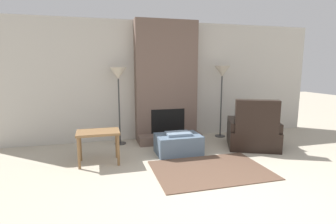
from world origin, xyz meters
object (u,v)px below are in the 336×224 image
(armchair, at_px, (253,134))
(side_table, at_px, (98,136))
(floor_lamp_right, at_px, (222,75))
(ottoman, at_px, (178,144))
(floor_lamp_left, at_px, (118,77))

(armchair, height_order, side_table, armchair)
(armchair, height_order, floor_lamp_right, floor_lamp_right)
(armchair, distance_m, floor_lamp_right, 1.53)
(side_table, bearing_deg, armchair, 1.57)
(ottoman, bearing_deg, floor_lamp_left, 136.91)
(ottoman, distance_m, floor_lamp_right, 2.05)
(ottoman, relative_size, armchair, 0.66)
(side_table, distance_m, floor_lamp_left, 1.48)
(ottoman, xyz_separation_m, floor_lamp_left, (-1.00, 0.93, 1.22))
(ottoman, distance_m, side_table, 1.47)
(ottoman, xyz_separation_m, floor_lamp_right, (1.33, 0.93, 1.25))
(armchair, bearing_deg, side_table, 25.31)
(side_table, xyz_separation_m, floor_lamp_left, (0.44, 1.06, 0.94))
(ottoman, height_order, armchair, armchair)
(side_table, xyz_separation_m, floor_lamp_right, (2.77, 1.06, 0.97))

